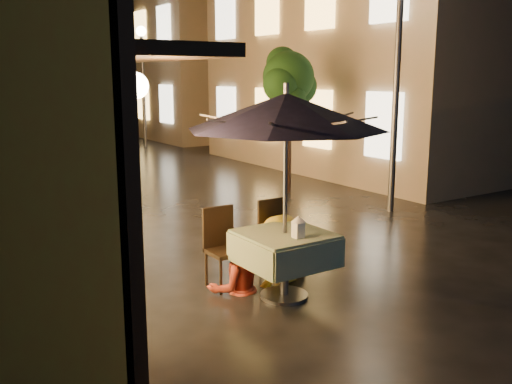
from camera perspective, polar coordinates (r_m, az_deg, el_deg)
ground at (r=7.77m, az=8.60°, el=-7.62°), size 90.00×90.00×0.00m
east_building_near at (r=17.25m, az=13.31°, el=14.18°), size 7.30×9.30×6.80m
east_building_far at (r=26.55m, az=-5.46°, el=13.96°), size 7.30×10.30×7.30m
street_tree at (r=12.37m, az=3.29°, el=11.02°), size 1.43×1.20×3.15m
streetlamp_near at (r=10.88m, az=14.00°, el=13.25°), size 0.36×0.36×4.23m
streetlamp_far at (r=21.00m, az=-11.29°, el=12.41°), size 0.36×0.36×4.23m
cafe_table at (r=6.58m, az=2.88°, el=-5.69°), size 0.99×0.99×0.78m
patio_umbrella at (r=6.30m, az=3.03°, el=8.00°), size 2.25×2.25×2.46m
cafe_chair_left at (r=6.98m, az=-3.38°, el=-5.10°), size 0.42×0.42×0.97m
cafe_chair_right at (r=7.39m, az=2.02°, el=-4.13°), size 0.42×0.42×0.97m
table_lantern at (r=6.30m, az=4.25°, el=-3.37°), size 0.16×0.16×0.25m
person_orange at (r=6.76m, az=-2.14°, el=-3.91°), size 0.75×0.61×1.47m
person_yellow at (r=7.12m, az=2.58°, el=-2.50°), size 1.15×0.83×1.61m
bicycle_0 at (r=8.90m, az=-18.59°, el=-2.65°), size 1.78×0.96×0.89m
bicycle_1 at (r=10.21m, az=-19.66°, el=-0.46°), size 1.81×1.13×1.05m
bicycle_2 at (r=11.95m, az=-22.50°, el=0.57°), size 1.76×0.96×0.87m
bicycle_3 at (r=11.93m, az=-19.49°, el=0.96°), size 1.61×0.55×0.95m
bicycle_4 at (r=13.39m, az=-21.70°, el=1.67°), size 1.70×1.06×0.84m
bicycle_5 at (r=13.70m, az=-22.00°, el=2.30°), size 1.79×0.60×1.06m
bicycle_6 at (r=14.81m, az=-23.17°, el=2.58°), size 1.84×0.97×0.92m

